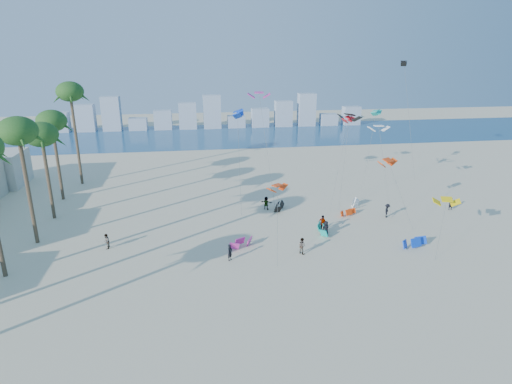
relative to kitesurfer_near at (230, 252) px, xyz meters
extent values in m
plane|color=beige|center=(0.57, -9.07, -0.82)|extent=(220.00, 220.00, 0.00)
plane|color=navy|center=(0.57, 62.93, -0.81)|extent=(220.00, 220.00, 0.00)
imported|color=black|center=(0.00, 0.00, 0.00)|extent=(0.69, 0.71, 1.64)
imported|color=gray|center=(7.24, 0.39, 0.02)|extent=(0.99, 1.03, 1.68)
imported|color=black|center=(10.93, 4.24, 0.01)|extent=(0.96, 0.84, 1.66)
imported|color=gray|center=(10.88, 5.44, 0.13)|extent=(1.01, 1.17, 1.89)
imported|color=black|center=(19.89, 8.29, 0.03)|extent=(1.10, 1.26, 1.70)
imported|color=gray|center=(5.80, 13.11, 0.03)|extent=(1.63, 1.15, 1.69)
imported|color=black|center=(29.01, 9.47, -0.01)|extent=(0.65, 0.50, 1.61)
imported|color=gray|center=(-12.30, 4.35, -0.01)|extent=(0.66, 0.82, 1.61)
cylinder|color=#595959|center=(4.84, 1.05, 2.25)|extent=(1.09, 5.89, 6.15)
cylinder|color=#595959|center=(15.90, 13.33, 4.95)|extent=(1.92, 3.48, 11.55)
cylinder|color=#595959|center=(19.74, 9.61, 4.55)|extent=(1.41, 2.91, 10.75)
cylinder|color=#595959|center=(2.57, 14.43, 5.17)|extent=(0.32, 6.02, 11.99)
cylinder|color=#595959|center=(15.21, 13.15, 4.79)|extent=(3.00, 3.53, 11.22)
cylinder|color=#595959|center=(20.82, -1.52, 1.77)|extent=(2.16, 2.78, 5.20)
cylinder|color=#595959|center=(6.23, 15.24, 6.32)|extent=(1.61, 3.66, 14.28)
cylinder|color=#595959|center=(21.65, 19.17, 4.80)|extent=(2.10, 2.28, 11.24)
cylinder|color=#595959|center=(19.93, 5.54, 2.97)|extent=(2.60, 2.73, 7.59)
cylinder|color=#595959|center=(29.60, 23.48, 8.06)|extent=(2.86, 2.15, 17.77)
cylinder|color=brown|center=(-19.88, 6.93, 5.15)|extent=(0.40, 0.40, 11.94)
ellipsoid|color=#234F1B|center=(-19.88, 6.93, 11.12)|extent=(3.80, 3.80, 2.85)
cylinder|color=brown|center=(-20.14, 13.93, 4.31)|extent=(0.40, 0.40, 10.25)
ellipsoid|color=#234F1B|center=(-20.14, 13.93, 9.44)|extent=(3.80, 3.80, 2.85)
cylinder|color=brown|center=(-20.97, 20.93, 4.53)|extent=(0.40, 0.40, 10.69)
ellipsoid|color=#234F1B|center=(-20.97, 20.93, 9.87)|extent=(3.80, 3.80, 2.85)
cylinder|color=brown|center=(-20.07, 27.93, 6.04)|extent=(0.40, 0.40, 13.72)
ellipsoid|color=#234F1B|center=(-20.07, 27.93, 12.90)|extent=(3.80, 3.80, 2.85)
cube|color=#9EADBF|center=(-41.43, 72.93, 0.68)|extent=(4.40, 3.00, 3.00)
cube|color=#9EADBF|center=(-35.23, 72.93, 1.58)|extent=(4.40, 3.00, 4.80)
cube|color=#9EADBF|center=(-29.03, 72.93, 2.48)|extent=(4.40, 3.00, 6.60)
cube|color=#9EADBF|center=(-22.83, 72.93, 3.38)|extent=(4.40, 3.00, 8.40)
cube|color=#9EADBF|center=(-16.63, 72.93, 0.68)|extent=(4.40, 3.00, 3.00)
cube|color=#9EADBF|center=(-10.43, 72.93, 1.58)|extent=(4.40, 3.00, 4.80)
cube|color=#9EADBF|center=(-4.23, 72.93, 2.48)|extent=(4.40, 3.00, 6.60)
cube|color=#9EADBF|center=(1.97, 72.93, 3.38)|extent=(4.40, 3.00, 8.40)
cube|color=#9EADBF|center=(8.17, 72.93, 0.68)|extent=(4.40, 3.00, 3.00)
cube|color=#9EADBF|center=(14.37, 72.93, 1.58)|extent=(4.40, 3.00, 4.80)
cube|color=#9EADBF|center=(20.57, 72.93, 2.48)|extent=(4.40, 3.00, 6.60)
cube|color=#9EADBF|center=(26.77, 72.93, 3.38)|extent=(4.40, 3.00, 8.40)
cube|color=#9EADBF|center=(32.97, 72.93, 0.68)|extent=(4.40, 3.00, 3.00)
cube|color=#9EADBF|center=(39.17, 72.93, 1.58)|extent=(4.40, 3.00, 4.80)
camera|label=1|loc=(-2.94, -37.18, 18.74)|focal=29.95mm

